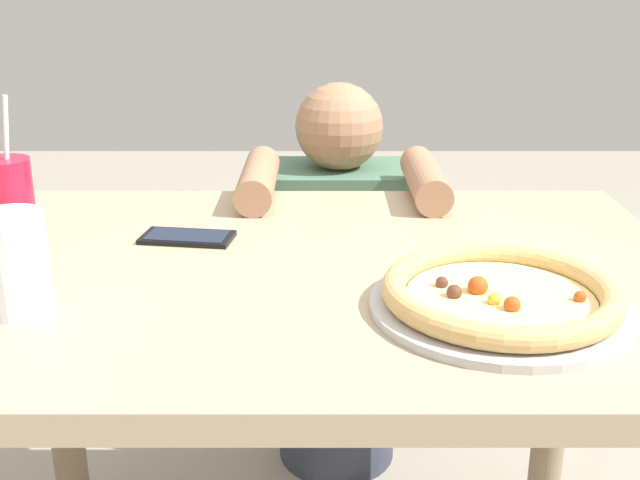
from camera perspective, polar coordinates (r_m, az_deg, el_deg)
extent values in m
cube|color=tan|center=(1.19, -1.13, -2.81)|extent=(1.19, 0.82, 0.04)
cylinder|color=#89765B|center=(1.74, -18.35, -9.93)|extent=(0.07, 0.07, 0.71)
cylinder|color=#89765B|center=(1.72, 16.92, -10.05)|extent=(0.07, 0.07, 0.71)
cylinder|color=#B7B7BC|center=(1.06, 13.10, -4.79)|extent=(0.34, 0.34, 0.01)
cylinder|color=#EFD68C|center=(1.05, 13.15, -4.25)|extent=(0.25, 0.25, 0.01)
torus|color=tan|center=(1.05, 13.20, -3.68)|extent=(0.31, 0.31, 0.03)
sphere|color=#BF4C19|center=(1.01, 14.00, -4.63)|extent=(0.02, 0.02, 0.02)
sphere|color=gold|center=(1.02, 12.76, -4.29)|extent=(0.02, 0.02, 0.02)
sphere|color=#BF4C19|center=(1.06, 18.61, -3.99)|extent=(0.02, 0.02, 0.02)
sphere|color=brown|center=(1.03, 9.91, -3.79)|extent=(0.02, 0.02, 0.02)
sphere|color=#BF4C19|center=(1.05, 11.59, -3.34)|extent=(0.03, 0.03, 0.03)
sphere|color=brown|center=(1.06, 9.02, -3.11)|extent=(0.02, 0.02, 0.02)
cylinder|color=red|center=(1.38, -21.80, 2.79)|extent=(0.09, 0.09, 0.13)
cylinder|color=white|center=(1.35, -21.87, 7.28)|extent=(0.02, 0.01, 0.12)
cylinder|color=silver|center=(1.08, -21.33, -1.57)|extent=(0.09, 0.09, 0.14)
cube|color=white|center=(1.07, -20.78, 0.62)|extent=(0.03, 0.03, 0.02)
cube|color=white|center=(1.08, -21.02, 0.48)|extent=(0.03, 0.03, 0.03)
cube|color=black|center=(1.31, -9.56, 0.19)|extent=(0.16, 0.09, 0.01)
cube|color=#192338|center=(1.31, -9.57, 0.38)|extent=(0.14, 0.08, 0.00)
cylinder|color=#333847|center=(1.95, 1.37, -9.78)|extent=(0.29, 0.29, 0.45)
cube|color=#4C7259|center=(1.80, 1.46, 0.69)|extent=(0.36, 0.22, 0.30)
sphere|color=#A37556|center=(1.74, 1.53, 8.28)|extent=(0.19, 0.19, 0.19)
cylinder|color=#A37556|center=(1.53, -4.42, 4.46)|extent=(0.07, 0.28, 0.07)
cylinder|color=#A37556|center=(1.54, 7.81, 4.42)|extent=(0.07, 0.28, 0.07)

